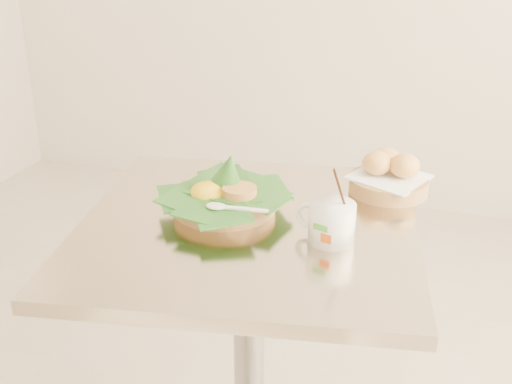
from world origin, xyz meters
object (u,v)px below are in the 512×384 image
(cafe_table, at_px, (249,310))
(coffee_mug, at_px, (331,221))
(bread_basket, at_px, (389,176))
(rice_basket, at_px, (224,194))

(cafe_table, bearing_deg, coffee_mug, -8.69)
(cafe_table, height_order, bread_basket, bread_basket)
(cafe_table, distance_m, rice_basket, 0.27)
(bread_basket, bearing_deg, rice_basket, -147.07)
(rice_basket, bearing_deg, cafe_table, -31.78)
(cafe_table, distance_m, bread_basket, 0.44)
(rice_basket, height_order, bread_basket, rice_basket)
(rice_basket, relative_size, bread_basket, 1.39)
(coffee_mug, bearing_deg, cafe_table, 171.31)
(cafe_table, distance_m, coffee_mug, 0.32)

